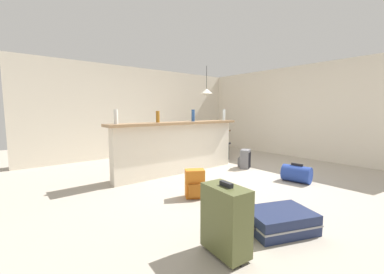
% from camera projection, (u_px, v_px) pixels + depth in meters
% --- Properties ---
extents(ground_plane, '(13.00, 13.00, 0.05)m').
position_uv_depth(ground_plane, '(218.00, 176.00, 4.84)').
color(ground_plane, '#ADA393').
extents(wall_back, '(6.60, 0.10, 2.50)m').
position_uv_depth(wall_back, '(145.00, 112.00, 7.06)').
color(wall_back, silver).
rests_on(wall_back, ground_plane).
extents(wall_right, '(0.10, 6.00, 2.50)m').
position_uv_depth(wall_right, '(287.00, 112.00, 6.84)').
color(wall_right, silver).
rests_on(wall_right, ground_plane).
extents(partition_half_wall, '(2.80, 0.20, 1.01)m').
position_uv_depth(partition_half_wall, '(179.00, 149.00, 4.90)').
color(partition_half_wall, silver).
rests_on(partition_half_wall, ground_plane).
extents(bar_countertop, '(2.96, 0.40, 0.05)m').
position_uv_depth(bar_countertop, '(178.00, 123.00, 4.84)').
color(bar_countertop, '#93704C').
rests_on(bar_countertop, partition_half_wall).
extents(bottle_white, '(0.07, 0.07, 0.25)m').
position_uv_depth(bottle_white, '(116.00, 117.00, 4.03)').
color(bottle_white, silver).
rests_on(bottle_white, bar_countertop).
extents(bottle_amber, '(0.07, 0.07, 0.22)m').
position_uv_depth(bottle_amber, '(158.00, 117.00, 4.57)').
color(bottle_amber, '#9E661E').
rests_on(bottle_amber, bar_countertop).
extents(bottle_blue, '(0.07, 0.07, 0.25)m').
position_uv_depth(bottle_blue, '(193.00, 115.00, 5.04)').
color(bottle_blue, '#284C89').
rests_on(bottle_blue, bar_countertop).
extents(bottle_clear, '(0.06, 0.06, 0.25)m').
position_uv_depth(bottle_clear, '(224.00, 115.00, 5.59)').
color(bottle_clear, silver).
rests_on(bottle_clear, bar_countertop).
extents(dining_table, '(1.10, 0.80, 0.74)m').
position_uv_depth(dining_table, '(207.00, 133.00, 6.77)').
color(dining_table, brown).
rests_on(dining_table, ground_plane).
extents(dining_chair_near_partition, '(0.43, 0.43, 0.93)m').
position_uv_depth(dining_chair_near_partition, '(218.00, 140.00, 6.38)').
color(dining_chair_near_partition, black).
rests_on(dining_chair_near_partition, ground_plane).
extents(pendant_lamp, '(0.34, 0.34, 0.79)m').
position_uv_depth(pendant_lamp, '(206.00, 91.00, 6.56)').
color(pendant_lamp, black).
extents(suitcase_flat_navy, '(0.89, 0.71, 0.22)m').
position_uv_depth(suitcase_flat_navy, '(279.00, 220.00, 2.57)').
color(suitcase_flat_navy, '#1E284C').
rests_on(suitcase_flat_navy, ground_plane).
extents(backpack_orange, '(0.33, 0.32, 0.42)m').
position_uv_depth(backpack_orange, '(195.00, 184.00, 3.54)').
color(backpack_orange, orange).
rests_on(backpack_orange, ground_plane).
extents(backpack_grey, '(0.33, 0.32, 0.42)m').
position_uv_depth(backpack_grey, '(245.00, 159.00, 5.35)').
color(backpack_grey, slate).
rests_on(backpack_grey, ground_plane).
extents(suitcase_upright_olive, '(0.28, 0.46, 0.67)m').
position_uv_depth(suitcase_upright_olive, '(226.00, 219.00, 2.11)').
color(suitcase_upright_olive, '#51562D').
rests_on(suitcase_upright_olive, ground_plane).
extents(duffel_bag_blue, '(0.38, 0.53, 0.34)m').
position_uv_depth(duffel_bag_blue, '(297.00, 174.00, 4.32)').
color(duffel_bag_blue, '#233D93').
rests_on(duffel_bag_blue, ground_plane).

